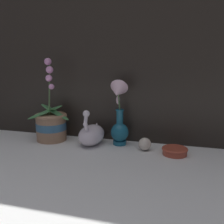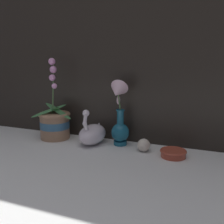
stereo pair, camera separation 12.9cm
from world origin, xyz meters
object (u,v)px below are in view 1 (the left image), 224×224
at_px(orchid_potted_plant, 51,123).
at_px(glass_sphere, 145,144).
at_px(swan_figurine, 92,134).
at_px(blue_vase, 119,118).
at_px(amber_dish, 175,151).

relative_size(orchid_potted_plant, glass_sphere, 7.03).
bearing_deg(swan_figurine, blue_vase, 7.60).
height_order(blue_vase, glass_sphere, blue_vase).
bearing_deg(swan_figurine, amber_dish, -5.32).
relative_size(swan_figurine, blue_vase, 0.63).
bearing_deg(glass_sphere, swan_figurine, 175.98).
xyz_separation_m(swan_figurine, amber_dish, (0.42, -0.04, -0.04)).
height_order(orchid_potted_plant, blue_vase, orchid_potted_plant).
xyz_separation_m(glass_sphere, amber_dish, (0.14, -0.02, -0.01)).
bearing_deg(blue_vase, glass_sphere, -15.47).
distance_m(swan_figurine, glass_sphere, 0.28).
xyz_separation_m(orchid_potted_plant, glass_sphere, (0.51, -0.03, -0.06)).
distance_m(orchid_potted_plant, swan_figurine, 0.24).
height_order(orchid_potted_plant, amber_dish, orchid_potted_plant).
distance_m(orchid_potted_plant, glass_sphere, 0.52).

